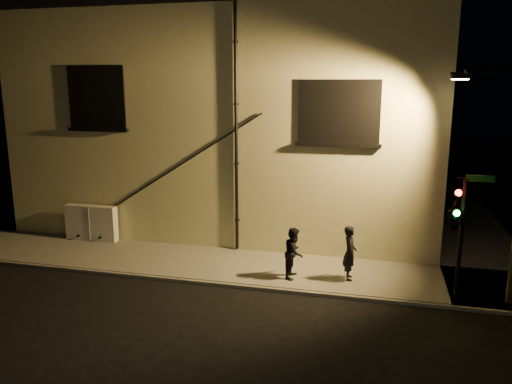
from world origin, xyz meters
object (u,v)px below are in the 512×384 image
(traffic_signal, at_px, (455,216))
(pedestrian_a, at_px, (350,253))
(utility_cabinet, at_px, (91,223))
(pedestrian_b, at_px, (294,253))

(traffic_signal, bearing_deg, pedestrian_a, 166.62)
(utility_cabinet, distance_m, pedestrian_a, 9.75)
(utility_cabinet, xyz_separation_m, pedestrian_b, (7.98, -1.80, 0.11))
(pedestrian_a, xyz_separation_m, pedestrian_b, (-1.64, -0.22, -0.05))
(traffic_signal, bearing_deg, utility_cabinet, 169.76)
(pedestrian_b, distance_m, traffic_signal, 4.67)
(pedestrian_a, relative_size, pedestrian_b, 1.07)
(utility_cabinet, height_order, pedestrian_a, pedestrian_a)
(pedestrian_a, xyz_separation_m, traffic_signal, (2.75, -0.65, 1.47))
(utility_cabinet, relative_size, traffic_signal, 0.59)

